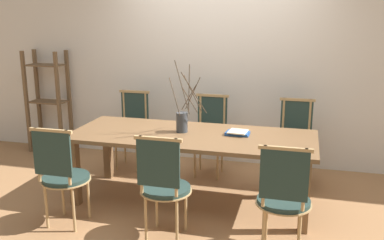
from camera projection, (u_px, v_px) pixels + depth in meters
name	position (u px, v px, depth m)	size (l,w,h in m)	color
ground_plane	(192.00, 200.00, 4.58)	(16.00, 16.00, 0.00)	#9E7047
wall_rear	(219.00, 41.00, 5.48)	(12.00, 0.06, 3.20)	silver
dining_table	(192.00, 142.00, 4.42)	(2.51, 0.99, 0.74)	brown
chair_near_leftend	(63.00, 173.00, 3.92)	(0.46, 0.46, 0.98)	#233833
chair_near_left	(164.00, 184.00, 3.67)	(0.46, 0.46, 0.98)	#233833
chair_near_center	(284.00, 196.00, 3.42)	(0.46, 0.46, 0.98)	#233833
chair_far_leftend	(132.00, 127.00, 5.49)	(0.46, 0.46, 0.98)	#233833
chair_far_left	(210.00, 133.00, 5.23)	(0.46, 0.46, 0.98)	#233833
chair_far_center	(295.00, 139.00, 4.98)	(0.46, 0.46, 0.98)	#233833
vase_centerpiece	(182.00, 120.00, 4.44)	(0.38, 0.45, 0.76)	#33383D
book_stack	(238.00, 133.00, 4.38)	(0.25, 0.21, 0.04)	#234C8C
shelving_rack	(48.00, 102.00, 6.08)	(0.56, 0.32, 1.45)	brown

